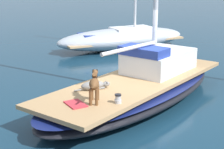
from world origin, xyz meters
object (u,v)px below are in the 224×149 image
at_px(sailboat_main, 136,91).
at_px(deck_towel, 76,104).
at_px(dog_grey, 94,85).
at_px(moored_boat_port_side, 122,38).
at_px(deck_winch, 118,99).
at_px(coiled_rope, 98,83).
at_px(dog_brown, 94,84).

distance_m(sailboat_main, deck_towel, 2.51).
relative_size(dog_grey, moored_boat_port_side, 0.13).
bearing_deg(deck_winch, dog_grey, 162.92).
bearing_deg(coiled_rope, deck_winch, -27.90).
distance_m(sailboat_main, dog_grey, 1.49).
relative_size(sailboat_main, coiled_rope, 22.92).
height_order(sailboat_main, deck_towel, deck_towel).
relative_size(sailboat_main, moored_boat_port_side, 1.11).
distance_m(dog_grey, moored_boat_port_side, 8.24).
bearing_deg(dog_brown, deck_winch, 33.52).
bearing_deg(deck_winch, deck_towel, -131.07).
relative_size(deck_towel, moored_boat_port_side, 0.08).
xyz_separation_m(sailboat_main, coiled_rope, (-0.48, -1.04, 0.35)).
height_order(dog_grey, deck_towel, dog_grey).
distance_m(dog_brown, deck_winch, 0.63).
height_order(dog_brown, deck_towel, dog_brown).
bearing_deg(dog_grey, deck_towel, -65.35).
height_order(dog_brown, coiled_rope, dog_brown).
height_order(dog_grey, deck_winch, dog_grey).
relative_size(deck_winch, moored_boat_port_side, 0.03).
bearing_deg(dog_grey, moored_boat_port_side, 125.93).
xyz_separation_m(coiled_rope, deck_towel, (0.72, -1.43, -0.01)).
relative_size(dog_brown, deck_towel, 1.37).
height_order(sailboat_main, deck_winch, deck_winch).
relative_size(dog_grey, dog_brown, 1.18).
height_order(sailboat_main, moored_boat_port_side, moored_boat_port_side).
bearing_deg(coiled_rope, moored_boat_port_side, 126.14).
relative_size(dog_brown, coiled_rope, 2.36).
bearing_deg(deck_towel, moored_boat_port_side, 124.54).
distance_m(sailboat_main, dog_brown, 2.22).
xyz_separation_m(sailboat_main, moored_boat_port_side, (-5.08, 5.26, 0.20)).
relative_size(dog_grey, coiled_rope, 2.78).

